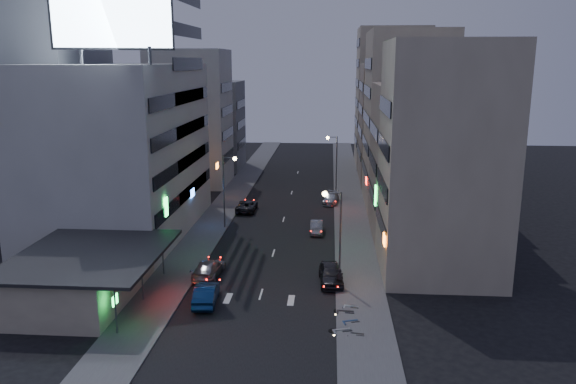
# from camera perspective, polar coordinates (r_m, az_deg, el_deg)

# --- Properties ---
(ground) EXTENTS (180.00, 180.00, 0.00)m
(ground) POSITION_cam_1_polar(r_m,az_deg,el_deg) (42.29, -3.44, -12.48)
(ground) COLOR black
(ground) RESTS_ON ground
(sidewalk_left) EXTENTS (4.00, 120.00, 0.12)m
(sidewalk_left) POSITION_cam_1_polar(r_m,az_deg,el_deg) (71.42, -6.59, -1.73)
(sidewalk_left) COLOR #4C4C4F
(sidewalk_left) RESTS_ON ground
(sidewalk_right) EXTENTS (4.00, 120.00, 0.12)m
(sidewalk_right) POSITION_cam_1_polar(r_m,az_deg,el_deg) (70.22, 6.35, -1.98)
(sidewalk_right) COLOR #4C4C4F
(sidewalk_right) RESTS_ON ground
(food_court) EXTENTS (11.00, 13.00, 3.88)m
(food_court) POSITION_cam_1_polar(r_m,az_deg,el_deg) (47.08, -20.32, -7.96)
(food_court) COLOR #BBAD92
(food_court) RESTS_ON ground
(white_building) EXTENTS (14.00, 24.00, 18.00)m
(white_building) POSITION_cam_1_polar(r_m,az_deg,el_deg) (62.63, -16.68, 4.07)
(white_building) COLOR beige
(white_building) RESTS_ON ground
(grey_tower) EXTENTS (10.00, 14.00, 34.00)m
(grey_tower) POSITION_cam_1_polar(r_m,az_deg,el_deg) (68.39, -23.41, 11.02)
(grey_tower) COLOR slate
(grey_tower) RESTS_ON ground
(shophouse_near) EXTENTS (10.00, 11.00, 20.00)m
(shophouse_near) POSITION_cam_1_polar(r_m,az_deg,el_deg) (49.91, 15.44, 3.12)
(shophouse_near) COLOR #BBAD92
(shophouse_near) RESTS_ON ground
(shophouse_mid) EXTENTS (11.00, 12.00, 16.00)m
(shophouse_mid) POSITION_cam_1_polar(r_m,az_deg,el_deg) (61.49, 13.79, 3.14)
(shophouse_mid) COLOR gray
(shophouse_mid) RESTS_ON ground
(shophouse_far) EXTENTS (10.00, 14.00, 22.00)m
(shophouse_far) POSITION_cam_1_polar(r_m,az_deg,el_deg) (73.76, 11.92, 7.19)
(shophouse_far) COLOR #BBAD92
(shophouse_far) RESTS_ON ground
(far_left_a) EXTENTS (11.00, 10.00, 20.00)m
(far_left_a) POSITION_cam_1_polar(r_m,az_deg,el_deg) (85.75, -9.85, 7.40)
(far_left_a) COLOR beige
(far_left_a) RESTS_ON ground
(far_left_b) EXTENTS (12.00, 10.00, 15.00)m
(far_left_b) POSITION_cam_1_polar(r_m,az_deg,el_deg) (98.70, -8.25, 6.73)
(far_left_b) COLOR slate
(far_left_b) RESTS_ON ground
(far_right_a) EXTENTS (11.00, 12.00, 18.00)m
(far_right_a) POSITION_cam_1_polar(r_m,az_deg,el_deg) (88.84, 10.94, 6.90)
(far_right_a) COLOR gray
(far_right_a) RESTS_ON ground
(far_right_b) EXTENTS (12.00, 12.00, 24.00)m
(far_right_b) POSITION_cam_1_polar(r_m,az_deg,el_deg) (102.52, 10.42, 9.41)
(far_right_b) COLOR #BBAD92
(far_right_b) RESTS_ON ground
(billboard) EXTENTS (9.52, 3.75, 6.20)m
(billboard) POSITION_cam_1_polar(r_m,az_deg,el_deg) (51.25, -17.37, 16.36)
(billboard) COLOR #595B60
(billboard) RESTS_ON white_building
(street_lamp_right_near) EXTENTS (1.60, 0.44, 8.02)m
(street_lamp_right_near) POSITION_cam_1_polar(r_m,az_deg,el_deg) (45.63, 4.86, -3.34)
(street_lamp_right_near) COLOR #595B60
(street_lamp_right_near) RESTS_ON sidewalk_right
(street_lamp_left) EXTENTS (1.60, 0.44, 8.02)m
(street_lamp_left) POSITION_cam_1_polar(r_m,az_deg,el_deg) (62.17, -6.20, 1.07)
(street_lamp_left) COLOR #595B60
(street_lamp_left) RESTS_ON sidewalk_left
(street_lamp_right_far) EXTENTS (1.60, 0.44, 8.02)m
(street_lamp_right_far) POSITION_cam_1_polar(r_m,az_deg,el_deg) (78.83, 4.68, 3.66)
(street_lamp_right_far) COLOR #595B60
(street_lamp_right_far) RESTS_ON sidewalk_right
(parked_car_right_near) EXTENTS (2.28, 4.90, 1.62)m
(parked_car_right_near) POSITION_cam_1_polar(r_m,az_deg,el_deg) (47.84, 4.38, -8.31)
(parked_car_right_near) COLOR #27272C
(parked_car_right_near) RESTS_ON ground
(parked_car_right_mid) EXTENTS (1.42, 3.89, 1.27)m
(parked_car_right_mid) POSITION_cam_1_polar(r_m,az_deg,el_deg) (61.34, 2.92, -3.59)
(parked_car_right_mid) COLOR gray
(parked_car_right_mid) RESTS_ON ground
(parked_car_left) EXTENTS (2.34, 5.04, 1.40)m
(parked_car_left) POSITION_cam_1_polar(r_m,az_deg,el_deg) (70.20, -4.21, -1.40)
(parked_car_left) COLOR #26252A
(parked_car_left) RESTS_ON ground
(parked_car_right_far) EXTENTS (2.34, 4.74, 1.32)m
(parked_car_right_far) POSITION_cam_1_polar(r_m,az_deg,el_deg) (74.08, 4.40, -0.66)
(parked_car_right_far) COLOR #A7ACB0
(parked_car_right_far) RESTS_ON ground
(road_car_blue) EXTENTS (2.00, 4.76, 1.53)m
(road_car_blue) POSITION_cam_1_polar(r_m,az_deg,el_deg) (44.45, -8.32, -10.20)
(road_car_blue) COLOR navy
(road_car_blue) RESTS_ON ground
(road_car_silver) EXTENTS (2.41, 5.19, 1.47)m
(road_car_silver) POSITION_cam_1_polar(r_m,az_deg,el_deg) (49.63, -8.07, -7.69)
(road_car_silver) COLOR #929399
(road_car_silver) RESTS_ON ground
(person) EXTENTS (0.64, 0.44, 1.69)m
(person) POSITION_cam_1_polar(r_m,az_deg,el_deg) (46.54, 5.25, -8.74)
(person) COLOR black
(person) RESTS_ON sidewalk_right
(scooter_black_a) EXTENTS (0.77, 1.65, 0.97)m
(scooter_black_a) POSITION_cam_1_polar(r_m,az_deg,el_deg) (39.66, 7.81, -13.43)
(scooter_black_a) COLOR black
(scooter_black_a) RESTS_ON sidewalk_right
(scooter_silver_a) EXTENTS (1.15, 2.01, 1.16)m
(scooter_silver_a) POSITION_cam_1_polar(r_m,az_deg,el_deg) (40.26, 6.32, -12.82)
(scooter_silver_a) COLOR #93979A
(scooter_silver_a) RESTS_ON sidewalk_right
(scooter_blue) EXTENTS (1.06, 1.83, 1.06)m
(scooter_blue) POSITION_cam_1_polar(r_m,az_deg,el_deg) (41.57, 7.09, -12.05)
(scooter_blue) COLOR navy
(scooter_blue) RESTS_ON sidewalk_right
(scooter_black_b) EXTENTS (0.77, 1.94, 1.16)m
(scooter_black_b) POSITION_cam_1_polar(r_m,az_deg,el_deg) (42.79, 6.76, -11.20)
(scooter_black_b) COLOR black
(scooter_black_b) RESTS_ON sidewalk_right
(scooter_silver_b) EXTENTS (0.87, 1.76, 1.03)m
(scooter_silver_b) POSITION_cam_1_polar(r_m,az_deg,el_deg) (43.61, 7.25, -10.82)
(scooter_silver_b) COLOR #BABBC2
(scooter_silver_b) RESTS_ON sidewalk_right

